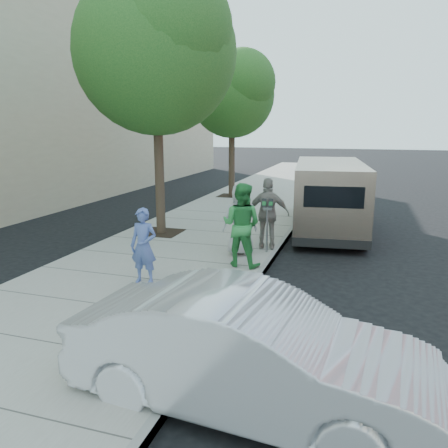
{
  "coord_description": "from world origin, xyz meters",
  "views": [
    {
      "loc": [
        3.49,
        -9.48,
        3.35
      ],
      "look_at": [
        0.47,
        0.08,
        1.1
      ],
      "focal_mm": 35.0,
      "sensor_mm": 36.0,
      "label": 1
    }
  ],
  "objects": [
    {
      "name": "sidewalk",
      "position": [
        -1.0,
        0.0,
        0.07
      ],
      "size": [
        5.0,
        60.0,
        0.15
      ],
      "primitive_type": "cube",
      "color": "gray",
      "rests_on": "ground"
    },
    {
      "name": "person_officer",
      "position": [
        -0.7,
        -1.72,
        0.94
      ],
      "size": [
        0.58,
        0.38,
        1.58
      ],
      "primitive_type": "imported",
      "rotation": [
        0.0,
        0.0,
        0.01
      ],
      "color": "#5066AA",
      "rests_on": "sidewalk"
    },
    {
      "name": "ground",
      "position": [
        0.0,
        0.0,
        0.0
      ],
      "size": [
        120.0,
        120.0,
        0.0
      ],
      "primitive_type": "plane",
      "color": "black",
      "rests_on": "ground"
    },
    {
      "name": "person_green_shirt",
      "position": [
        0.91,
        0.01,
        1.13
      ],
      "size": [
        1.03,
        0.85,
        1.95
      ],
      "primitive_type": "imported",
      "rotation": [
        0.0,
        0.0,
        3.02
      ],
      "color": "#2F8F41",
      "rests_on": "sidewalk"
    },
    {
      "name": "person_striped_polo",
      "position": [
        1.2,
        1.61,
        1.1
      ],
      "size": [
        1.18,
        0.66,
        1.9
      ],
      "primitive_type": "imported",
      "rotation": [
        0.0,
        0.0,
        3.33
      ],
      "color": "gray",
      "rests_on": "sidewalk"
    },
    {
      "name": "parking_meter",
      "position": [
        1.25,
        1.27,
        1.16
      ],
      "size": [
        0.3,
        0.14,
        1.4
      ],
      "rotation": [
        0.0,
        0.0,
        0.14
      ],
      "color": "gray",
      "rests_on": "sidewalk"
    },
    {
      "name": "sedan",
      "position": [
        2.37,
        -4.91,
        0.73
      ],
      "size": [
        4.56,
        1.91,
        1.46
      ],
      "primitive_type": "imported",
      "rotation": [
        0.0,
        0.0,
        1.49
      ],
      "color": "silver",
      "rests_on": "ground"
    },
    {
      "name": "curb_face",
      "position": [
        1.44,
        0.0,
        0.07
      ],
      "size": [
        0.12,
        60.0,
        0.16
      ],
      "primitive_type": "cube",
      "color": "gray",
      "rests_on": "ground"
    },
    {
      "name": "person_gray_shirt",
      "position": [
        0.65,
        0.88,
        1.06
      ],
      "size": [
        1.05,
        0.9,
        1.82
      ],
      "primitive_type": "imported",
      "rotation": [
        0.0,
        0.0,
        3.57
      ],
      "color": "#ACACAF",
      "rests_on": "sidewalk"
    },
    {
      "name": "van",
      "position": [
        2.51,
        4.76,
        1.18
      ],
      "size": [
        2.65,
        6.2,
        2.23
      ],
      "rotation": [
        0.0,
        0.0,
        0.11
      ],
      "color": "tan",
      "rests_on": "ground"
    },
    {
      "name": "tree_near",
      "position": [
        -2.25,
        2.4,
        5.55
      ],
      "size": [
        4.62,
        4.6,
        7.53
      ],
      "color": "black",
      "rests_on": "sidewalk"
    },
    {
      "name": "tree_far",
      "position": [
        -2.25,
        10.0,
        4.88
      ],
      "size": [
        3.92,
        3.8,
        6.49
      ],
      "color": "black",
      "rests_on": "sidewalk"
    }
  ]
}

